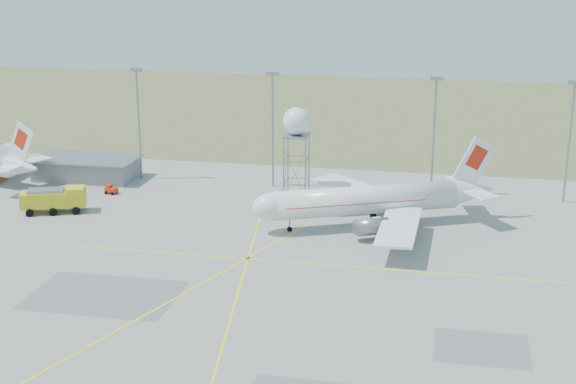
% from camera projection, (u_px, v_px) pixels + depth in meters
% --- Properties ---
extents(ground, '(400.00, 400.00, 0.00)m').
position_uv_depth(ground, '(229.00, 371.00, 80.36)').
color(ground, gray).
rests_on(ground, ground).
extents(grass_strip, '(400.00, 120.00, 0.03)m').
position_uv_depth(grass_strip, '(370.00, 111.00, 211.85)').
color(grass_strip, '#576537').
rests_on(grass_strip, ground).
extents(building_grey, '(19.00, 10.00, 3.90)m').
position_uv_depth(building_grey, '(86.00, 168.00, 148.40)').
color(building_grey, gray).
rests_on(building_grey, ground).
extents(mast_a, '(2.20, 0.50, 20.50)m').
position_uv_depth(mast_a, '(138.00, 114.00, 145.50)').
color(mast_a, gray).
rests_on(mast_a, ground).
extents(mast_b, '(2.20, 0.50, 20.50)m').
position_uv_depth(mast_b, '(273.00, 120.00, 140.78)').
color(mast_b, gray).
rests_on(mast_b, ground).
extents(mast_c, '(2.20, 0.50, 20.50)m').
position_uv_depth(mast_c, '(434.00, 126.00, 135.49)').
color(mast_c, gray).
rests_on(mast_c, ground).
extents(mast_d, '(2.20, 0.50, 20.50)m').
position_uv_depth(mast_d, '(570.00, 132.00, 131.34)').
color(mast_d, gray).
rests_on(mast_d, ground).
extents(airliner_main, '(36.86, 34.36, 13.17)m').
position_uv_depth(airliner_main, '(371.00, 200.00, 122.11)').
color(airliner_main, white).
rests_on(airliner_main, ground).
extents(radar_tower, '(4.50, 4.50, 16.30)m').
position_uv_depth(radar_tower, '(296.00, 150.00, 131.35)').
color(radar_tower, gray).
rests_on(radar_tower, ground).
extents(fire_truck, '(10.65, 6.67, 4.04)m').
position_uv_depth(fire_truck, '(56.00, 201.00, 129.01)').
color(fire_truck, gold).
rests_on(fire_truck, ground).
extents(baggage_tug, '(2.25, 1.99, 1.55)m').
position_uv_depth(baggage_tug, '(111.00, 190.00, 139.36)').
color(baggage_tug, '#B9290D').
rests_on(baggage_tug, ground).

